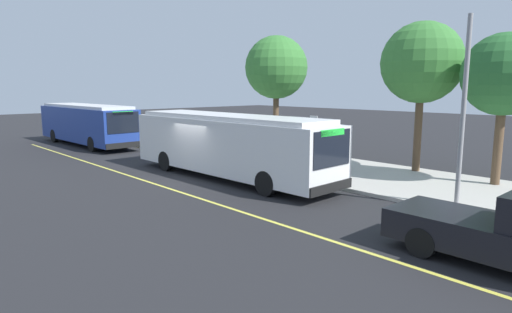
% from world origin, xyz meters
% --- Properties ---
extents(ground_plane, '(120.00, 120.00, 0.00)m').
position_xyz_m(ground_plane, '(0.00, 0.00, 0.00)').
color(ground_plane, '#232326').
extents(sidewalk_curb, '(44.00, 6.40, 0.15)m').
position_xyz_m(sidewalk_curb, '(0.00, 6.00, 0.07)').
color(sidewalk_curb, '#B7B2A8').
rests_on(sidewalk_curb, ground_plane).
extents(lane_stripe_center, '(36.00, 0.14, 0.01)m').
position_xyz_m(lane_stripe_center, '(0.00, -2.20, 0.00)').
color(lane_stripe_center, '#E0D64C').
rests_on(lane_stripe_center, ground_plane).
extents(transit_bus_main, '(11.85, 2.83, 2.95)m').
position_xyz_m(transit_bus_main, '(1.18, 1.01, 1.62)').
color(transit_bus_main, white).
rests_on(transit_bus_main, ground_plane).
extents(transit_bus_second, '(11.42, 2.86, 2.95)m').
position_xyz_m(transit_bus_second, '(-14.89, 0.74, 1.62)').
color(transit_bus_second, navy).
rests_on(transit_bus_second, ground_plane).
extents(bus_shelter, '(2.90, 1.60, 2.48)m').
position_xyz_m(bus_shelter, '(1.65, 5.44, 1.92)').
color(bus_shelter, '#333338').
rests_on(bus_shelter, sidewalk_curb).
extents(waiting_bench, '(1.60, 0.48, 0.95)m').
position_xyz_m(waiting_bench, '(2.08, 5.46, 0.63)').
color(waiting_bench, brown).
rests_on(waiting_bench, sidewalk_curb).
extents(route_sign_post, '(0.44, 0.08, 2.80)m').
position_xyz_m(route_sign_post, '(4.15, 3.54, 1.96)').
color(route_sign_post, '#333338').
rests_on(route_sign_post, sidewalk_curb).
extents(pedestrian_commuter, '(0.24, 0.40, 1.69)m').
position_xyz_m(pedestrian_commuter, '(4.75, 4.32, 1.12)').
color(pedestrian_commuter, '#282D47').
rests_on(pedestrian_commuter, sidewalk_curb).
extents(street_tree_near_shelter, '(3.82, 3.82, 7.10)m').
position_xyz_m(street_tree_near_shelter, '(6.62, 8.39, 5.31)').
color(street_tree_near_shelter, brown).
rests_on(street_tree_near_shelter, sidewalk_curb).
extents(street_tree_upstreet, '(3.36, 3.36, 6.24)m').
position_xyz_m(street_tree_upstreet, '(10.35, 8.00, 4.68)').
color(street_tree_upstreet, brown).
rests_on(street_tree_upstreet, sidewalk_curb).
extents(street_tree_downstreet, '(3.88, 3.88, 7.21)m').
position_xyz_m(street_tree_downstreet, '(-2.61, 7.96, 5.39)').
color(street_tree_downstreet, brown).
rests_on(street_tree_downstreet, sidewalk_curb).
extents(utility_pole, '(0.16, 0.16, 6.40)m').
position_xyz_m(utility_pole, '(10.63, 3.48, 3.35)').
color(utility_pole, gray).
rests_on(utility_pole, sidewalk_curb).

